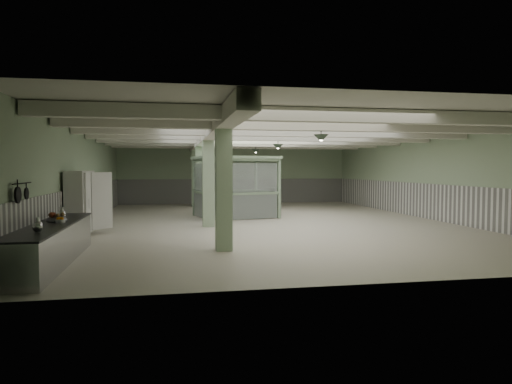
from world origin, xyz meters
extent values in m
plane|color=beige|center=(0.00, 0.00, 0.00)|extent=(20.00, 20.00, 0.00)
cube|color=silver|center=(0.00, 0.00, 3.60)|extent=(14.00, 20.00, 0.02)
cube|color=#91A786|center=(0.00, 10.00, 1.80)|extent=(14.00, 0.02, 3.60)
cube|color=#91A786|center=(0.00, -10.00, 1.80)|extent=(14.00, 0.02, 3.60)
cube|color=#91A786|center=(-7.00, 0.00, 1.80)|extent=(0.02, 20.00, 3.60)
cube|color=#91A786|center=(7.00, 0.00, 1.80)|extent=(0.02, 20.00, 3.60)
cube|color=silver|center=(-6.97, 0.00, 0.75)|extent=(0.05, 19.90, 1.50)
cube|color=silver|center=(6.97, 0.00, 0.75)|extent=(0.05, 19.90, 1.50)
cube|color=silver|center=(0.00, 9.97, 0.75)|extent=(13.90, 0.05, 1.50)
cube|color=silver|center=(-2.50, 0.00, 3.38)|extent=(0.45, 19.90, 0.40)
cube|color=silver|center=(0.00, -7.50, 3.42)|extent=(13.90, 0.35, 0.32)
cube|color=silver|center=(0.00, -5.00, 3.42)|extent=(13.90, 0.35, 0.32)
cube|color=silver|center=(0.00, -2.50, 3.42)|extent=(13.90, 0.35, 0.32)
cube|color=silver|center=(0.00, 0.00, 3.42)|extent=(13.90, 0.35, 0.32)
cube|color=silver|center=(0.00, 2.50, 3.42)|extent=(13.90, 0.35, 0.32)
cube|color=silver|center=(0.00, 5.00, 3.42)|extent=(13.90, 0.35, 0.32)
cube|color=silver|center=(0.00, 7.50, 3.42)|extent=(13.90, 0.35, 0.32)
cube|color=#A6C39D|center=(-2.50, -6.00, 1.80)|extent=(0.42, 0.42, 3.60)
cube|color=#A6C39D|center=(-2.50, -1.00, 1.80)|extent=(0.42, 0.42, 3.60)
cube|color=#A6C39D|center=(-2.50, 4.00, 1.80)|extent=(0.42, 0.42, 3.60)
cube|color=#A6C39D|center=(-2.50, 8.00, 1.80)|extent=(0.42, 0.42, 3.60)
cylinder|color=black|center=(-6.93, -7.60, 1.85)|extent=(0.02, 1.20, 0.02)
cone|color=#304030|center=(0.50, -5.00, 3.05)|extent=(0.44, 0.44, 0.22)
cone|color=#304030|center=(0.50, 0.50, 3.05)|extent=(0.44, 0.44, 0.22)
cone|color=#304030|center=(0.50, 5.50, 3.05)|extent=(0.44, 0.44, 0.22)
cube|color=#A9AAAE|center=(-6.54, -7.00, 0.44)|extent=(0.86, 5.13, 0.88)
cube|color=black|center=(-6.54, -7.00, 0.89)|extent=(0.90, 5.17, 0.04)
cylinder|color=#B2B2B7|center=(-6.38, -6.77, 0.94)|extent=(0.23, 0.23, 0.08)
cylinder|color=black|center=(-6.88, -8.06, 1.63)|extent=(0.04, 0.33, 0.33)
cylinder|color=black|center=(-6.88, -7.50, 1.63)|extent=(0.03, 0.25, 0.25)
cube|color=silver|center=(-6.65, -2.92, 0.98)|extent=(0.54, 2.15, 1.97)
cube|color=silver|center=(-6.35, -3.42, 0.98)|extent=(0.06, 0.81, 1.87)
cube|color=silver|center=(-6.23, -2.34, 0.98)|extent=(0.60, 0.62, 1.87)
cube|color=silver|center=(-6.31, -3.42, 0.98)|extent=(0.02, 0.05, 0.30)
cube|color=silver|center=(-6.31, -2.43, 0.98)|extent=(0.02, 0.05, 0.30)
cube|color=gray|center=(-2.29, 0.58, 1.28)|extent=(0.14, 0.14, 2.57)
cube|color=gray|center=(-2.82, 3.09, 1.28)|extent=(0.14, 0.14, 2.57)
cube|color=gray|center=(0.72, 1.21, 1.28)|extent=(0.14, 0.14, 2.57)
cube|color=gray|center=(0.19, 3.72, 1.28)|extent=(0.14, 0.14, 2.57)
cube|color=gray|center=(-1.05, 2.15, 2.63)|extent=(3.84, 3.44, 0.12)
cube|color=silver|center=(-0.78, 0.90, 0.55)|extent=(2.83, 0.65, 1.05)
cube|color=silver|center=(-0.78, 0.90, 1.78)|extent=(2.83, 0.65, 1.22)
cube|color=silver|center=(-1.31, 3.40, 0.55)|extent=(2.83, 0.65, 1.05)
cube|color=silver|center=(-1.31, 3.40, 1.78)|extent=(2.83, 0.65, 1.22)
cube|color=silver|center=(-2.55, 1.83, 0.55)|extent=(0.55, 2.33, 1.05)
cube|color=silver|center=(-2.55, 1.83, 1.78)|extent=(0.55, 2.33, 1.22)
cube|color=silver|center=(0.46, 2.47, 0.55)|extent=(0.55, 2.33, 1.05)
cube|color=silver|center=(0.46, 2.47, 1.78)|extent=(0.55, 2.33, 1.22)
cube|color=#4D5143|center=(0.76, 2.05, 0.64)|extent=(0.63, 0.71, 1.29)
camera|label=1|loc=(-3.86, -17.89, 2.17)|focal=32.00mm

